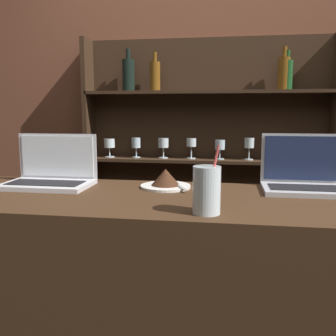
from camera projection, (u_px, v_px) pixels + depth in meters
bar_counter at (204, 325)px, 1.40m from camera, size 2.04×0.59×0.97m
back_wall at (218, 99)px, 2.46m from camera, size 7.00×0.06×2.70m
back_shelf at (205, 165)px, 2.46m from camera, size 1.59×0.18×1.74m
laptop_near at (51, 175)px, 1.54m from camera, size 0.35×0.22×0.21m
laptop_far at (304, 178)px, 1.45m from camera, size 0.31×0.22×0.22m
cake_plate at (166, 180)px, 1.50m from camera, size 0.20×0.20×0.08m
water_glass at (207, 190)px, 1.11m from camera, size 0.08×0.08×0.21m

